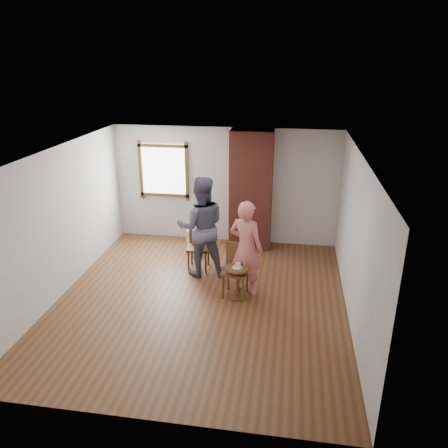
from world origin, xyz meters
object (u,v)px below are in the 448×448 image
(dining_chair_right, at_px, (236,267))
(man, at_px, (201,227))
(stoneware_crock, at_px, (194,238))
(side_table, at_px, (237,278))
(dining_chair_left, at_px, (199,244))
(person_pink, at_px, (246,248))

(dining_chair_right, distance_m, man, 1.12)
(dining_chair_right, bearing_deg, stoneware_crock, 129.75)
(stoneware_crock, relative_size, side_table, 0.70)
(stoneware_crock, height_order, dining_chair_left, dining_chair_left)
(person_pink, bearing_deg, dining_chair_left, -17.19)
(side_table, bearing_deg, stoneware_crock, 121.43)
(dining_chair_left, distance_m, man, 0.55)
(dining_chair_right, relative_size, side_table, 1.58)
(dining_chair_left, xyz_separation_m, side_table, (0.92, -1.09, -0.11))
(stoneware_crock, bearing_deg, dining_chair_right, -57.15)
(man, xyz_separation_m, person_pink, (0.93, -0.60, -0.11))
(stoneware_crock, distance_m, side_table, 2.40)
(side_table, height_order, person_pink, person_pink)
(dining_chair_left, bearing_deg, man, -69.56)
(stoneware_crock, relative_size, dining_chair_right, 0.44)
(stoneware_crock, xyz_separation_m, dining_chair_right, (1.21, -1.87, 0.32))
(dining_chair_right, height_order, side_table, dining_chair_right)
(stoneware_crock, xyz_separation_m, side_table, (1.25, -2.04, 0.19))
(man, bearing_deg, side_table, 118.67)
(dining_chair_right, relative_size, man, 0.48)
(stoneware_crock, bearing_deg, person_pink, -52.90)
(side_table, distance_m, person_pink, 0.54)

